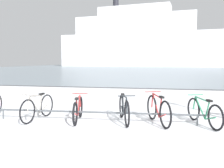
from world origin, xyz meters
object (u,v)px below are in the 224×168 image
object	(u,v)px
bicycle_3	(124,109)
bicycle_1	(38,107)
bicycle_4	(158,110)
bicycle_5	(204,112)
ferry_ship	(137,42)
bicycle_2	(78,109)

from	to	relation	value
bicycle_3	bicycle_1	bearing A→B (deg)	-175.04
bicycle_1	bicycle_4	xyz separation A→B (m)	(3.45, 0.22, 0.02)
bicycle_1	bicycle_5	distance (m)	4.67
bicycle_4	ferry_ship	distance (m)	66.91
bicycle_2	ferry_ship	bearing A→B (deg)	93.55
bicycle_5	ferry_ship	bearing A→B (deg)	96.53
ferry_ship	bicycle_2	bearing A→B (deg)	-86.45
bicycle_3	ferry_ship	distance (m)	66.83
bicycle_2	bicycle_1	bearing A→B (deg)	-176.56
bicycle_5	ferry_ship	distance (m)	66.94
bicycle_3	bicycle_4	distance (m)	0.94
ferry_ship	bicycle_3	bearing A→B (deg)	-85.32
bicycle_1	bicycle_3	size ratio (longest dim) A/B	0.97
bicycle_2	bicycle_3	xyz separation A→B (m)	(1.31, 0.15, 0.03)
bicycle_2	ferry_ship	world-z (taller)	ferry_ship
ferry_ship	bicycle_4	bearing A→B (deg)	-84.51
bicycle_3	bicycle_4	xyz separation A→B (m)	(0.94, 0.01, 0.01)
bicycle_2	bicycle_4	distance (m)	2.25
bicycle_1	ferry_ship	distance (m)	66.89
bicycle_3	bicycle_5	world-z (taller)	bicycle_3
bicycle_3	ferry_ship	xyz separation A→B (m)	(-5.43, 66.24, 7.03)
bicycle_5	bicycle_2	bearing A→B (deg)	-175.91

